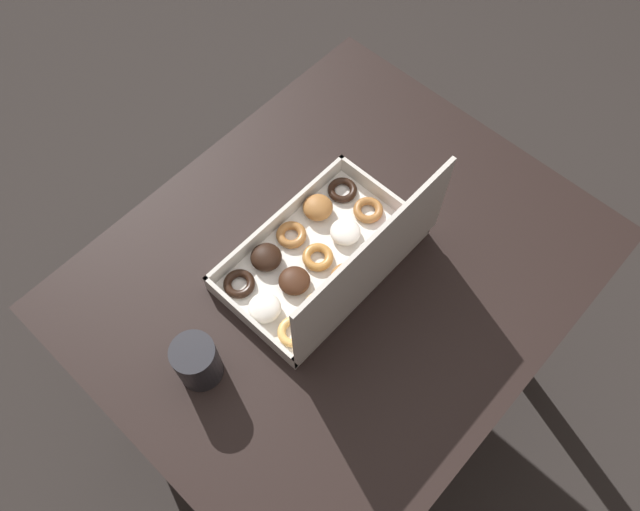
% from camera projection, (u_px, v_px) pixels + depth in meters
% --- Properties ---
extents(ground_plane, '(8.00, 8.00, 0.00)m').
position_uv_depth(ground_plane, '(332.00, 383.00, 1.84)').
color(ground_plane, '#2D2826').
extents(dining_table, '(0.94, 0.78, 0.75)m').
position_uv_depth(dining_table, '(337.00, 296.00, 1.29)').
color(dining_table, black).
rests_on(dining_table, ground_plane).
extents(donut_box, '(0.37, 0.24, 0.25)m').
position_uv_depth(donut_box, '(330.00, 258.00, 1.13)').
color(donut_box, silver).
rests_on(donut_box, dining_table).
extents(coffee_mug, '(0.08, 0.08, 0.10)m').
position_uv_depth(coffee_mug, '(197.00, 361.00, 1.04)').
color(coffee_mug, '#232328').
rests_on(coffee_mug, dining_table).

